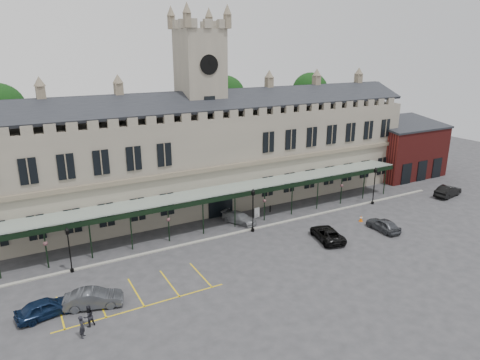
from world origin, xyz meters
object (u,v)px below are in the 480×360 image
car_left_a (45,308)px  car_left_b (94,298)px  car_taxi (239,218)px  station_building (203,157)px  clock_tower (201,105)px  lamp_post_right (374,182)px  traffic_cone (361,219)px  car_right_a (383,225)px  person_a (82,327)px  person_b (89,316)px  car_van (327,234)px  car_right_b (448,191)px  sign_board (257,213)px  lamp_post_mid (253,206)px  lamp_post_left (69,246)px

car_left_a → car_left_b: (3.50, -0.50, 0.01)m
car_taxi → station_building: bearing=70.5°
clock_tower → lamp_post_right: 24.65m
lamp_post_right → traffic_cone: (-5.70, -3.71, -2.65)m
car_right_a → person_a: 33.27m
traffic_cone → person_b: size_ratio=0.44×
car_left_a → person_a: (2.05, -4.02, 0.13)m
station_building → car_taxi: size_ratio=13.67×
station_building → traffic_cone: size_ratio=80.64×
car_van → car_right_b: size_ratio=1.04×
station_building → traffic_cone: station_building is taller
car_left_b → car_right_b: 48.63m
car_taxi → car_right_a: size_ratio=1.03×
lamp_post_right → car_taxi: bearing=170.9°
clock_tower → sign_board: (3.70, -7.59, -12.49)m
station_building → sign_board: bearing=-63.7°
clock_tower → car_taxi: size_ratio=5.65×
lamp_post_mid → lamp_post_right: 18.50m
traffic_cone → car_left_b: (-31.43, -2.75, 0.39)m
car_van → lamp_post_mid: bearing=-31.0°
clock_tower → station_building: bearing=-90.0°
car_left_a → lamp_post_left: bearing=-34.3°
sign_board → person_a: 26.31m
station_building → lamp_post_mid: (1.12, -10.85, -3.44)m
person_a → person_b: (0.65, 1.10, -0.02)m
sign_board → car_left_b: bearing=-159.3°
station_building → lamp_post_left: 21.39m
person_b → car_right_b: bearing=169.0°
lamp_post_left → person_a: 10.45m
lamp_post_right → car_taxi: size_ratio=1.16×
traffic_cone → person_b: 32.64m
car_left_b → person_a: size_ratio=2.64×
lamp_post_right → car_left_a: lamp_post_right is taller
traffic_cone → car_van: car_van is taller
lamp_post_right → car_taxi: lamp_post_right is taller
lamp_post_left → lamp_post_right: bearing=-0.4°
traffic_cone → sign_board: sign_board is taller
car_taxi → person_a: 23.80m
clock_tower → car_right_a: clock_tower is taller
traffic_cone → car_taxi: (-12.93, 6.71, 0.27)m
lamp_post_mid → sign_board: bearing=52.3°
clock_tower → sign_board: 15.08m
car_right_a → station_building: bearing=-49.3°
lamp_post_left → traffic_cone: lamp_post_left is taller
sign_board → person_a: person_a is taller
person_a → car_right_a: bearing=-59.1°
person_a → sign_board: bearing=-33.9°
car_taxi → person_b: size_ratio=2.59×
lamp_post_left → car_right_b: lamp_post_left is taller
traffic_cone → car_right_b: car_right_b is taller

